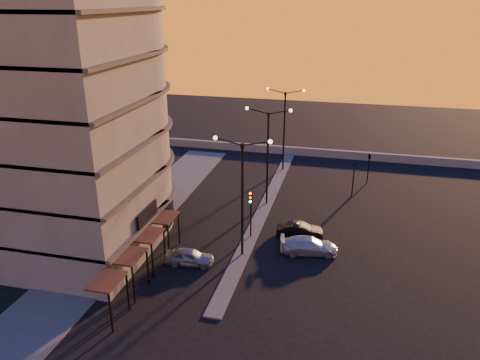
% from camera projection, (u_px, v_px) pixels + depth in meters
% --- Properties ---
extents(ground, '(120.00, 120.00, 0.00)m').
position_uv_depth(ground, '(242.00, 255.00, 36.40)').
color(ground, black).
rests_on(ground, ground).
extents(sidewalk_west, '(5.00, 40.00, 0.12)m').
position_uv_depth(sidewalk_west, '(140.00, 218.00, 42.36)').
color(sidewalk_west, '#474745').
rests_on(sidewalk_west, ground).
extents(median, '(1.20, 36.00, 0.12)m').
position_uv_depth(median, '(267.00, 203.00, 45.42)').
color(median, '#474745').
rests_on(median, ground).
extents(parapet, '(44.00, 0.50, 1.00)m').
position_uv_depth(parapet, '(306.00, 152.00, 59.28)').
color(parapet, slate).
rests_on(parapet, ground).
extents(building, '(14.35, 17.08, 25.00)m').
position_uv_depth(building, '(62.00, 94.00, 35.25)').
color(building, '#656059').
rests_on(building, ground).
extents(streetlamp_near, '(4.32, 0.32, 9.51)m').
position_uv_depth(streetlamp_near, '(242.00, 189.00, 34.37)').
color(streetlamp_near, black).
rests_on(streetlamp_near, ground).
extents(streetlamp_mid, '(4.32, 0.32, 9.51)m').
position_uv_depth(streetlamp_mid, '(268.00, 149.00, 43.42)').
color(streetlamp_mid, black).
rests_on(streetlamp_mid, ground).
extents(streetlamp_far, '(4.32, 0.32, 9.51)m').
position_uv_depth(streetlamp_far, '(284.00, 123.00, 52.46)').
color(streetlamp_far, black).
rests_on(streetlamp_far, ground).
extents(traffic_light_main, '(0.28, 0.44, 4.25)m').
position_uv_depth(traffic_light_main, '(251.00, 207.00, 37.95)').
color(traffic_light_main, black).
rests_on(traffic_light_main, ground).
extents(signal_east_a, '(0.13, 0.16, 3.60)m').
position_uv_depth(signal_east_a, '(353.00, 178.00, 46.57)').
color(signal_east_a, black).
rests_on(signal_east_a, ground).
extents(signal_east_b, '(0.42, 1.99, 3.60)m').
position_uv_depth(signal_east_b, '(370.00, 156.00, 49.42)').
color(signal_east_b, black).
rests_on(signal_east_b, ground).
extents(car_hatchback, '(3.77, 1.83, 1.24)m').
position_uv_depth(car_hatchback, '(190.00, 257.00, 34.97)').
color(car_hatchback, gray).
rests_on(car_hatchback, ground).
extents(car_sedan, '(4.00, 1.83, 1.27)m').
position_uv_depth(car_sedan, '(299.00, 230.00, 38.95)').
color(car_sedan, black).
rests_on(car_sedan, ground).
extents(car_wagon, '(4.72, 2.55, 1.30)m').
position_uv_depth(car_wagon, '(309.00, 245.00, 36.51)').
color(car_wagon, '#AEB1B6').
rests_on(car_wagon, ground).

